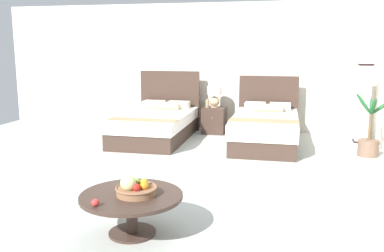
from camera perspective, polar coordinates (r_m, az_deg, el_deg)
ground_plane at (r=6.12m, az=-1.40°, el=-6.33°), size 9.89×10.34×0.02m
wall_back at (r=9.16m, az=3.98°, el=7.87°), size 9.89×0.12×2.66m
bed_near_window at (r=8.24m, az=-4.81°, el=0.26°), size 1.30×2.23×1.25m
bed_near_corner at (r=7.84m, az=9.76°, el=-0.29°), size 1.19×2.15×1.18m
nightstand at (r=8.79m, az=2.98°, el=0.78°), size 0.46×0.48×0.54m
table_lamp at (r=8.74m, az=3.04°, el=4.22°), size 0.29×0.29×0.44m
vase at (r=8.73m, az=2.07°, el=3.05°), size 0.07×0.07×0.17m
coffee_table at (r=4.16m, az=-8.09°, el=-10.07°), size 0.98×0.98×0.40m
fruit_bowl at (r=4.08m, az=-7.60°, el=-8.27°), size 0.40×0.40×0.21m
loose_apple at (r=3.88m, az=-12.82°, el=-9.96°), size 0.07×0.07×0.07m
floor_lamp_corner at (r=8.49m, az=21.91°, el=2.80°), size 0.26×0.26×1.46m
potted_palm at (r=7.53m, az=22.57°, el=-1.85°), size 0.59×0.57×1.05m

